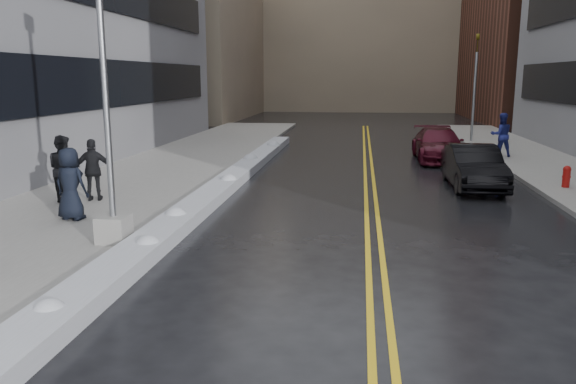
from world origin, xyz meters
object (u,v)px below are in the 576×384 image
(fire_hydrant, at_px, (566,175))
(lamppost, at_px, (108,136))
(pedestrian_c, at_px, (70,184))
(traffic_signal, at_px, (475,84))
(pedestrian_d, at_px, (94,170))
(car_black, at_px, (473,167))
(pedestrian_east, at_px, (501,135))
(car_maroon, at_px, (438,145))
(pedestrian_b, at_px, (64,169))

(fire_hydrant, bearing_deg, lamppost, -146.96)
(lamppost, xyz_separation_m, pedestrian_c, (-1.95, 1.80, -1.45))
(traffic_signal, distance_m, pedestrian_d, 23.02)
(traffic_signal, height_order, pedestrian_c, traffic_signal)
(lamppost, height_order, car_black, lamppost)
(pedestrian_d, distance_m, pedestrian_east, 18.31)
(pedestrian_d, bearing_deg, lamppost, 104.62)
(pedestrian_east, bearing_deg, car_maroon, 8.48)
(pedestrian_d, relative_size, pedestrian_east, 0.92)
(fire_hydrant, height_order, pedestrian_c, pedestrian_c)
(fire_hydrant, bearing_deg, car_black, 175.42)
(traffic_signal, xyz_separation_m, pedestrian_c, (-13.75, -20.20, -2.31))
(fire_hydrant, bearing_deg, pedestrian_d, -164.95)
(pedestrian_c, bearing_deg, pedestrian_east, -123.56)
(fire_hydrant, xyz_separation_m, traffic_signal, (-0.50, 14.00, 2.85))
(pedestrian_c, bearing_deg, pedestrian_d, -66.29)
(traffic_signal, distance_m, car_black, 14.23)
(fire_hydrant, bearing_deg, pedestrian_c, -156.47)
(pedestrian_east, distance_m, car_black, 7.68)
(pedestrian_d, xyz_separation_m, car_maroon, (11.40, 10.68, -0.34))
(lamppost, xyz_separation_m, car_maroon, (8.98, 14.73, -1.80))
(pedestrian_b, distance_m, car_maroon, 16.40)
(pedestrian_c, bearing_deg, car_black, -138.43)
(lamppost, bearing_deg, pedestrian_c, 137.32)
(fire_hydrant, relative_size, pedestrian_d, 0.40)
(pedestrian_c, distance_m, car_maroon, 16.93)
(car_black, bearing_deg, pedestrian_c, -151.04)
(fire_hydrant, height_order, pedestrian_d, pedestrian_d)
(lamppost, bearing_deg, pedestrian_d, 120.91)
(pedestrian_c, relative_size, car_black, 0.42)
(pedestrian_east, bearing_deg, pedestrian_c, 38.91)
(traffic_signal, bearing_deg, pedestrian_b, -129.39)
(pedestrian_east, bearing_deg, traffic_signal, -94.96)
(pedestrian_d, xyz_separation_m, pedestrian_east, (14.31, 11.42, 0.08))
(pedestrian_d, distance_m, car_maroon, 15.63)
(lamppost, xyz_separation_m, fire_hydrant, (12.30, 8.00, -1.98))
(lamppost, relative_size, fire_hydrant, 10.45)
(pedestrian_c, xyz_separation_m, pedestrian_east, (13.84, 13.67, 0.07))
(pedestrian_b, distance_m, pedestrian_east, 19.10)
(traffic_signal, bearing_deg, fire_hydrant, -87.95)
(traffic_signal, relative_size, car_black, 1.33)
(pedestrian_b, relative_size, pedestrian_c, 1.06)
(pedestrian_b, distance_m, pedestrian_c, 2.31)
(pedestrian_b, bearing_deg, car_black, -130.53)
(pedestrian_d, bearing_deg, pedestrian_c, 85.62)
(pedestrian_b, xyz_separation_m, pedestrian_east, (15.08, 11.72, 0.01))
(pedestrian_b, relative_size, pedestrian_d, 1.07)
(pedestrian_b, bearing_deg, traffic_signal, -99.69)
(lamppost, distance_m, fire_hydrant, 14.81)
(pedestrian_c, height_order, pedestrian_east, pedestrian_east)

